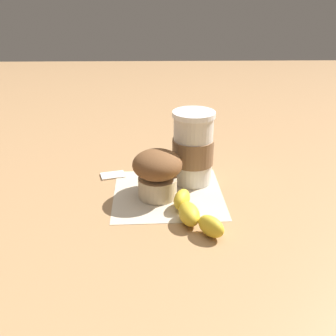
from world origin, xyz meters
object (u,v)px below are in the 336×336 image
coffee_cup (193,148)px  banana (193,213)px  sugar_packet (113,175)px  muffin (157,172)px

coffee_cup → banana: (0.16, -0.01, -0.06)m
banana → sugar_packet: banana is taller
muffin → sugar_packet: bearing=-133.8°
coffee_cup → banana: coffee_cup is taller
muffin → banana: muffin is taller
banana → sugar_packet: (-0.18, -0.16, -0.02)m
coffee_cup → sugar_packet: coffee_cup is taller
coffee_cup → banana: 0.17m
muffin → sugar_packet: size_ratio=1.88×
coffee_cup → sugar_packet: bearing=-99.9°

